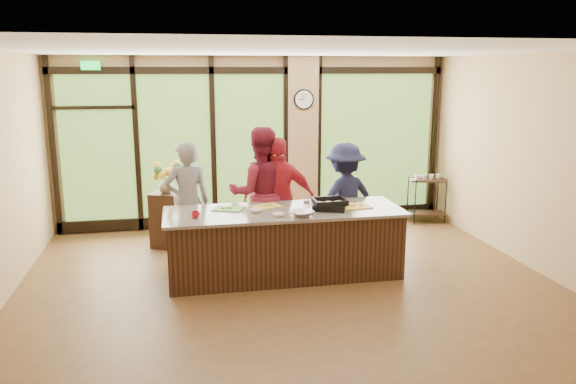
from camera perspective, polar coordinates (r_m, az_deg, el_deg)
name	(u,v)px	position (r m, az deg, el deg)	size (l,w,h in m)	color
floor	(289,283)	(7.55, 0.06, -9.19)	(7.00, 7.00, 0.00)	brown
ceiling	(289,50)	(7.02, 0.06, 14.22)	(7.00, 7.00, 0.00)	white
back_wall	(255,142)	(10.06, -3.33, 5.09)	(7.00, 7.00, 0.00)	tan
right_wall	(535,163)	(8.53, 23.80, 2.74)	(6.00, 6.00, 0.00)	tan
window_wall	(265,148)	(10.05, -2.36, 4.49)	(6.90, 0.12, 3.00)	tan
island_base	(284,244)	(7.67, -0.39, -5.33)	(3.10, 1.00, 0.88)	#331C11
countertop	(284,212)	(7.55, -0.39, -2.00)	(3.20, 1.10, 0.04)	gray
wall_clock	(304,99)	(10.01, 1.61, 9.38)	(0.36, 0.04, 0.36)	black
cook_left	(188,202)	(8.23, -10.14, -1.03)	(0.65, 0.43, 1.78)	slate
cook_midleft	(260,193)	(8.30, -2.83, -0.12)	(0.95, 0.74, 1.96)	maroon
cook_midright	(279,199)	(8.27, -0.87, -0.68)	(1.06, 0.44, 1.81)	#AC1A28
cook_right	(344,199)	(8.57, 5.74, -0.67)	(1.10, 0.63, 1.70)	#181A36
roasting_pan	(329,207)	(7.59, 4.24, -1.50)	(0.43, 0.34, 0.08)	black
mixing_bowl	(302,214)	(7.22, 1.41, -2.21)	(0.29, 0.29, 0.07)	silver
cutting_board_left	(228,209)	(7.63, -6.07, -1.71)	(0.39, 0.29, 0.01)	green
cutting_board_center	(267,206)	(7.74, -2.13, -1.45)	(0.36, 0.27, 0.01)	gold
cutting_board_right	(353,206)	(7.77, 6.66, -1.46)	(0.45, 0.34, 0.01)	gold
prep_bowl_near	(255,210)	(7.43, -3.32, -1.89)	(0.16, 0.16, 0.05)	white
prep_bowl_mid	(279,215)	(7.22, -0.97, -2.32)	(0.14, 0.14, 0.05)	white
prep_bowl_far	(307,201)	(8.01, 1.90, -0.91)	(0.12, 0.12, 0.03)	white
red_ramekin	(196,215)	(7.24, -9.37, -2.29)	(0.11, 0.11, 0.08)	#A21017
flower_stand	(167,219)	(9.12, -12.16, -2.74)	(0.44, 0.44, 0.88)	#331C11
flower_vase	(166,185)	(8.99, -12.32, 0.68)	(0.23, 0.23, 0.24)	olive
bar_cart	(427,194)	(10.63, 13.92, -0.15)	(0.72, 0.53, 0.89)	#331C11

